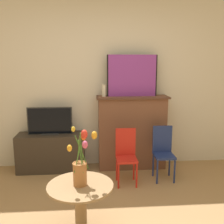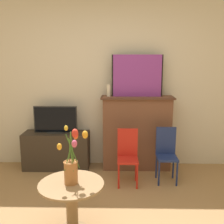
{
  "view_description": "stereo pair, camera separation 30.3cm",
  "coord_description": "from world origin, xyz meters",
  "px_view_note": "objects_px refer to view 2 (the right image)",
  "views": [
    {
      "loc": [
        -0.11,
        -1.88,
        1.62
      ],
      "look_at": [
        0.13,
        1.22,
        1.01
      ],
      "focal_mm": 42.0,
      "sensor_mm": 36.0,
      "label": 1
    },
    {
      "loc": [
        0.19,
        -1.88,
        1.62
      ],
      "look_at": [
        0.13,
        1.22,
        1.01
      ],
      "focal_mm": 42.0,
      "sensor_mm": 36.0,
      "label": 2
    }
  ],
  "objects_px": {
    "painting": "(137,76)",
    "vase_tulips": "(72,164)",
    "tv_monitor": "(56,120)",
    "chair_blue": "(166,152)",
    "chair_red": "(128,154)"
  },
  "relations": [
    {
      "from": "chair_blue",
      "to": "vase_tulips",
      "type": "distance_m",
      "value": 1.61
    },
    {
      "from": "chair_red",
      "to": "painting",
      "type": "bearing_deg",
      "value": 74.55
    },
    {
      "from": "chair_blue",
      "to": "vase_tulips",
      "type": "height_order",
      "value": "vase_tulips"
    },
    {
      "from": "chair_red",
      "to": "vase_tulips",
      "type": "height_order",
      "value": "vase_tulips"
    },
    {
      "from": "tv_monitor",
      "to": "chair_blue",
      "type": "relative_size",
      "value": 0.88
    },
    {
      "from": "painting",
      "to": "tv_monitor",
      "type": "xyz_separation_m",
      "value": [
        -1.21,
        -0.04,
        -0.66
      ]
    },
    {
      "from": "chair_red",
      "to": "chair_blue",
      "type": "height_order",
      "value": "same"
    },
    {
      "from": "painting",
      "to": "chair_red",
      "type": "height_order",
      "value": "painting"
    },
    {
      "from": "chair_blue",
      "to": "vase_tulips",
      "type": "bearing_deg",
      "value": -132.99
    },
    {
      "from": "painting",
      "to": "vase_tulips",
      "type": "relative_size",
      "value": 1.44
    },
    {
      "from": "painting",
      "to": "vase_tulips",
      "type": "xyz_separation_m",
      "value": [
        -0.7,
        -1.6,
        -0.71
      ]
    },
    {
      "from": "chair_blue",
      "to": "chair_red",
      "type": "bearing_deg",
      "value": -170.16
    },
    {
      "from": "painting",
      "to": "chair_blue",
      "type": "relative_size",
      "value": 1.0
    },
    {
      "from": "tv_monitor",
      "to": "chair_blue",
      "type": "height_order",
      "value": "tv_monitor"
    },
    {
      "from": "painting",
      "to": "vase_tulips",
      "type": "bearing_deg",
      "value": -113.59
    }
  ]
}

